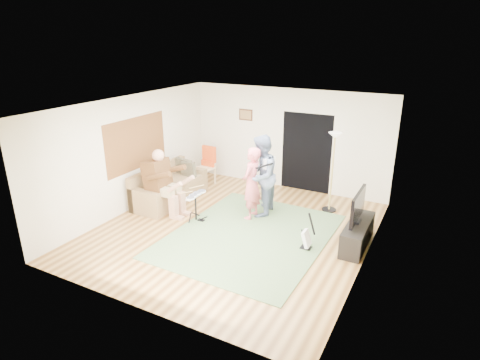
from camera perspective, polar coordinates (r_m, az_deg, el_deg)
name	(u,v)px	position (r m, az deg, el deg)	size (l,w,h in m)	color
floor	(234,230)	(8.75, -0.87, -7.11)	(6.00, 6.00, 0.00)	brown
walls	(234,171)	(8.23, -0.92, 1.29)	(5.50, 6.00, 2.70)	silver
ceiling	(233,105)	(7.90, -0.97, 10.60)	(6.00, 6.00, 0.00)	white
window_blinds	(137,143)	(9.88, -14.50, 5.06)	(2.05, 2.05, 0.00)	brown
doorway	(306,153)	(10.74, 9.41, 3.84)	(2.10, 2.10, 0.00)	black
picture_frame	(246,115)	(11.22, 0.83, 9.26)	(0.42, 0.03, 0.32)	#3F2314
area_rug	(250,235)	(8.52, 1.45, -7.85)	(3.04, 3.80, 0.02)	#527145
sofa	(167,189)	(10.33, -10.28, -1.33)	(0.88, 2.14, 0.87)	olive
drummer	(165,189)	(9.48, -10.64, -1.30)	(1.00, 0.56, 1.54)	brown
drum_kit	(196,208)	(9.13, -6.31, -4.04)	(0.36, 0.64, 0.66)	black
singer	(252,183)	(9.00, 1.65, -0.50)	(0.61, 0.40, 1.68)	#DC6069
microphone	(260,167)	(8.79, 2.85, 1.82)	(0.06, 0.06, 0.24)	black
guitarist	(261,176)	(9.15, 2.98, 0.58)	(0.92, 0.72, 1.90)	slate
guitar_held	(269,163)	(8.97, 4.18, 2.44)	(0.12, 0.60, 0.26)	white
guitar_spare	(307,239)	(8.04, 9.49, -8.22)	(0.28, 0.25, 0.78)	black
torchiere_lamp	(333,158)	(9.48, 13.11, 3.04)	(0.34, 0.34, 1.91)	black
dining_chair	(206,171)	(11.28, -4.87, 1.26)	(0.50, 0.52, 1.07)	beige
tv_cabinet	(357,234)	(8.37, 16.36, -7.41)	(0.40, 1.40, 0.50)	black
television	(358,206)	(8.13, 16.42, -3.58)	(0.06, 1.03, 0.59)	black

